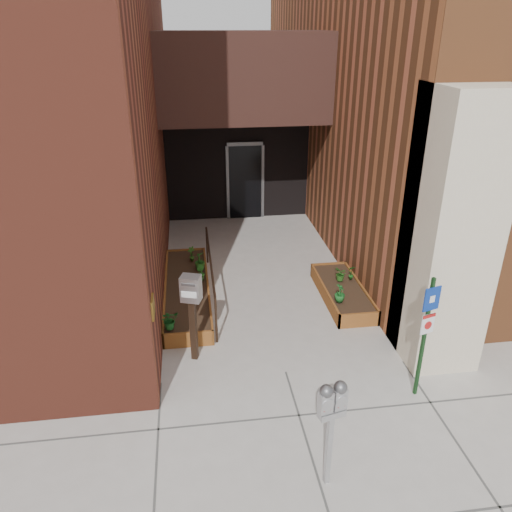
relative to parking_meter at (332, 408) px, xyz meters
name	(u,v)px	position (x,y,z in m)	size (l,w,h in m)	color
ground	(286,372)	(-0.08, 2.17, -1.17)	(80.00, 80.00, 0.00)	#9E9991
architecture	(230,31)	(-0.27, 9.06, 3.81)	(20.00, 14.60, 10.00)	maroon
planter_left	(187,291)	(-1.63, 4.87, -1.04)	(0.90, 3.60, 0.30)	brown
planter_right	(342,293)	(1.52, 4.37, -1.04)	(0.80, 2.20, 0.30)	brown
handrail	(210,264)	(-1.13, 4.82, -0.42)	(0.04, 3.34, 0.90)	black
parking_meter	(332,408)	(0.00, 0.00, 0.00)	(0.35, 0.20, 1.51)	#A3A3A6
sign_post	(427,326)	(1.77, 1.38, 0.05)	(0.27, 0.10, 1.99)	#123315
payment_dropbox	(192,300)	(-1.53, 2.76, -0.05)	(0.36, 0.31, 1.55)	black
shrub_left_a	(170,320)	(-1.93, 3.27, -0.70)	(0.30, 0.30, 0.34)	#1A5E20
shrub_left_b	(201,273)	(-1.33, 5.04, -0.71)	(0.18, 0.18, 0.32)	#23621C
shrub_left_c	(200,261)	(-1.33, 5.54, -0.67)	(0.22, 0.22, 0.39)	#205618
shrub_left_d	(191,254)	(-1.50, 5.98, -0.70)	(0.18, 0.18, 0.34)	#2C621C
shrub_right_a	(340,293)	(1.27, 3.77, -0.69)	(0.20, 0.20, 0.36)	#18551E
shrub_right_b	(351,272)	(1.77, 4.62, -0.71)	(0.17, 0.17, 0.32)	#1A5718
shrub_right_c	(341,274)	(1.53, 4.60, -0.72)	(0.27, 0.27, 0.30)	#265F1B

